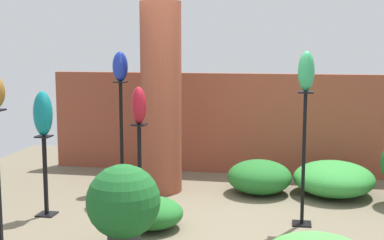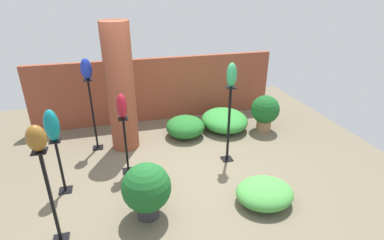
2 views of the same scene
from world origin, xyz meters
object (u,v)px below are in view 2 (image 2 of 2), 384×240
Objects in this scene: art_vase_teal at (52,125)px; art_vase_jade at (232,75)px; art_vase_bronze at (36,138)px; pedestal_teal at (61,169)px; pedestal_cobalt at (94,118)px; pedestal_jade at (229,128)px; art_vase_cobalt at (86,69)px; art_vase_ruby at (122,106)px; potted_plant_mid_right at (265,111)px; potted_plant_walkway_edge at (147,189)px; brick_pillar at (121,89)px; pedestal_bronze at (52,202)px; pedestal_ruby at (126,148)px.

art_vase_jade is (2.82, 0.20, 0.48)m from art_vase_teal.
pedestal_teal is at bearing 92.89° from art_vase_bronze.
pedestal_cobalt is 2.57m from pedestal_jade.
art_vase_cobalt reaches higher than art_vase_ruby.
art_vase_cobalt is 3.75m from potted_plant_mid_right.
pedestal_teal is 1.09× the size of potted_plant_walkway_edge.
art_vase_bronze reaches higher than pedestal_cobalt.
potted_plant_mid_right is (3.01, -0.08, -0.75)m from brick_pillar.
art_vase_ruby reaches higher than pedestal_teal.
pedestal_teal reaches higher than potted_plant_mid_right.
potted_plant_walkway_edge is at bearing -37.13° from art_vase_teal.
pedestal_ruby is (0.95, 1.35, -0.15)m from pedestal_bronze.
pedestal_teal is at bearing -110.48° from pedestal_cobalt.
potted_plant_mid_right is (1.23, 0.93, -0.19)m from pedestal_jade.
art_vase_ruby is at bearing 99.20° from potted_plant_walkway_edge.
pedestal_jade is 1.71× the size of potted_plant_walkway_edge.
art_vase_ruby reaches higher than potted_plant_mid_right.
potted_plant_walkway_edge is at bearing 7.24° from art_vase_bronze.
brick_pillar reaches higher than potted_plant_walkway_edge.
pedestal_cobalt is at bearing 69.52° from pedestal_teal.
pedestal_cobalt is 1.71× the size of potted_plant_walkway_edge.
art_vase_bronze is 0.38× the size of potted_plant_mid_right.
art_vase_ruby is at bearing 54.71° from art_vase_bronze.
art_vase_cobalt is (0.42, 2.33, 1.01)m from pedestal_bronze.
potted_plant_walkway_edge is (0.73, -2.18, -0.19)m from pedestal_cobalt.
pedestal_jade is at bearing 24.48° from art_vase_bronze.
art_vase_bronze is (-0.98, -2.27, 0.26)m from brick_pillar.
art_vase_ruby is at bearing 54.71° from pedestal_bronze.
pedestal_ruby is at bearing -61.53° from art_vase_cobalt.
potted_plant_walkway_edge is (0.19, -1.20, 0.01)m from pedestal_ruby.
art_vase_ruby is at bearing -61.53° from art_vase_cobalt.
pedestal_ruby reaches higher than pedestal_teal.
pedestal_cobalt is 1.13m from pedestal_ruby.
pedestal_bronze is 1.63× the size of potted_plant_mid_right.
brick_pillar is 5.89× the size of art_vase_jade.
art_vase_cobalt reaches higher than art_vase_teal.
pedestal_teal is (-0.05, 1.06, -0.20)m from pedestal_bronze.
art_vase_teal is (-0.48, -1.27, -0.47)m from art_vase_cobalt.
potted_plant_walkway_edge is at bearing -145.44° from art_vase_jade.
pedestal_ruby is 1.23× the size of potted_plant_walkway_edge.
pedestal_bronze is 1.66m from pedestal_ruby.
pedestal_cobalt is 1.75× the size of potted_plant_mid_right.
potted_plant_mid_right is at bearing 28.78° from art_vase_bronze.
pedestal_teal is at bearing 142.87° from potted_plant_walkway_edge.
pedestal_cobalt is at bearing 174.47° from brick_pillar.
brick_pillar is at bearing 150.37° from pedestal_jade.
art_vase_jade is (2.34, -1.07, 0.97)m from pedestal_cobalt.
art_vase_cobalt is 1.44m from art_vase_teal.
art_vase_cobalt is at bearing 180.00° from pedestal_cobalt.
pedestal_bronze is at bearing -151.22° from potted_plant_mid_right.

